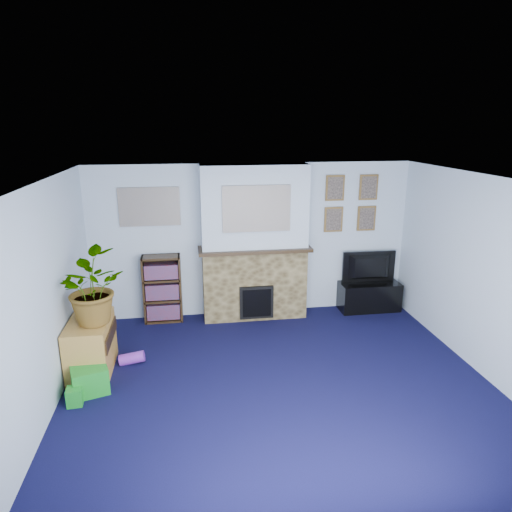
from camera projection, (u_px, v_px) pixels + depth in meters
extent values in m
cube|color=black|center=(280.00, 386.00, 5.37)|extent=(5.00, 4.50, 0.01)
cube|color=white|center=(283.00, 181.00, 4.70)|extent=(5.00, 4.50, 0.01)
cube|color=silver|center=(253.00, 240.00, 7.17)|extent=(5.00, 0.04, 2.40)
cube|color=silver|center=(353.00, 414.00, 2.90)|extent=(5.00, 0.04, 2.40)
cube|color=silver|center=(43.00, 303.00, 4.67)|extent=(0.04, 4.50, 2.40)
cube|color=silver|center=(488.00, 279.00, 5.39)|extent=(0.04, 4.50, 2.40)
cube|color=brown|center=(254.00, 284.00, 7.16)|extent=(1.60, 0.40, 1.10)
cube|color=brown|center=(254.00, 208.00, 6.82)|extent=(1.60, 0.40, 1.30)
cube|color=brown|center=(255.00, 249.00, 6.97)|extent=(1.72, 0.50, 0.05)
cube|color=brown|center=(256.00, 302.00, 7.03)|extent=(0.52, 0.08, 0.52)
cube|color=brown|center=(257.00, 303.00, 6.99)|extent=(0.44, 0.02, 0.44)
cube|color=gray|center=(257.00, 209.00, 6.61)|extent=(1.00, 0.03, 0.68)
cube|color=gray|center=(149.00, 207.00, 6.77)|extent=(0.90, 0.03, 0.58)
cube|color=brown|center=(335.00, 188.00, 7.11)|extent=(0.30, 0.03, 0.40)
cube|color=brown|center=(369.00, 187.00, 7.19)|extent=(0.30, 0.03, 0.40)
cube|color=brown|center=(333.00, 219.00, 7.25)|extent=(0.30, 0.03, 0.40)
cube|color=brown|center=(366.00, 218.00, 7.33)|extent=(0.30, 0.03, 0.40)
cube|color=black|center=(369.00, 297.00, 7.51)|extent=(0.98, 0.41, 0.46)
imported|color=black|center=(371.00, 268.00, 7.39)|extent=(0.88, 0.14, 0.51)
cube|color=black|center=(163.00, 286.00, 7.14)|extent=(0.58, 0.02, 1.05)
cube|color=black|center=(144.00, 290.00, 6.97)|extent=(0.03, 0.28, 1.05)
cube|color=black|center=(181.00, 288.00, 7.05)|extent=(0.03, 0.28, 1.05)
cube|color=black|center=(164.00, 319.00, 7.16)|extent=(0.56, 0.28, 0.03)
cube|color=black|center=(163.00, 299.00, 7.06)|extent=(0.56, 0.28, 0.03)
cube|color=black|center=(162.00, 279.00, 6.97)|extent=(0.56, 0.28, 0.03)
cube|color=black|center=(161.00, 257.00, 6.87)|extent=(0.56, 0.28, 0.03)
cube|color=black|center=(164.00, 310.00, 7.10)|extent=(0.50, 0.22, 0.24)
cube|color=black|center=(163.00, 290.00, 7.01)|extent=(0.50, 0.22, 0.24)
cube|color=black|center=(161.00, 271.00, 6.92)|extent=(0.50, 0.22, 0.22)
cube|color=#AE7F38|center=(91.00, 345.00, 5.62)|extent=(0.48, 0.86, 0.67)
imported|color=#26661E|center=(88.00, 288.00, 5.36)|extent=(1.02, 1.04, 0.87)
cube|color=gold|center=(251.00, 243.00, 6.92)|extent=(0.11, 0.07, 0.15)
cylinder|color=#B2BFC6|center=(271.00, 242.00, 6.96)|extent=(0.04, 0.04, 0.14)
sphere|color=gray|center=(219.00, 245.00, 6.85)|extent=(0.15, 0.15, 0.15)
cylinder|color=#198C26|center=(303.00, 242.00, 7.04)|extent=(0.07, 0.07, 0.13)
cube|color=#198C26|center=(90.00, 381.00, 5.21)|extent=(0.46, 0.41, 0.31)
sphere|color=purple|center=(92.00, 358.00, 5.83)|extent=(0.19, 0.19, 0.19)
cube|color=#198C26|center=(75.00, 396.00, 4.99)|extent=(0.18, 0.18, 0.20)
cylinder|color=purple|center=(132.00, 358.00, 5.86)|extent=(0.33, 0.15, 0.19)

